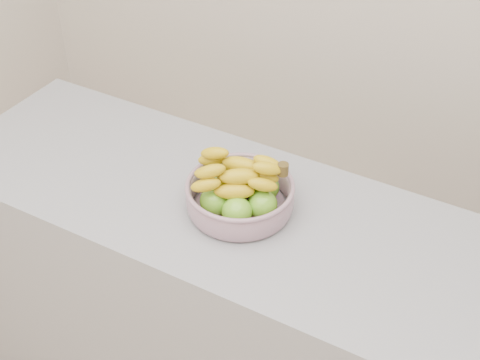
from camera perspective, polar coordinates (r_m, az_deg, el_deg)
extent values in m
cube|color=gray|center=(2.13, 1.90, -12.35)|extent=(2.00, 0.60, 0.90)
cylinder|color=#9AA5B9|center=(1.83, 0.00, -2.32)|extent=(0.25, 0.25, 0.01)
torus|color=#9AA5B9|center=(1.78, 0.00, -0.50)|extent=(0.29, 0.29, 0.01)
sphere|color=#559B1A|center=(1.74, -0.26, -2.72)|extent=(0.08, 0.08, 0.08)
sphere|color=#559B1A|center=(1.77, 1.92, -2.09)|extent=(0.08, 0.08, 0.08)
sphere|color=#559B1A|center=(1.82, 2.11, -0.60)|extent=(0.08, 0.08, 0.08)
sphere|color=#559B1A|center=(1.85, 0.25, 0.24)|extent=(0.08, 0.08, 0.08)
sphere|color=#559B1A|center=(1.83, -1.85, -0.33)|extent=(0.08, 0.08, 0.08)
sphere|color=#559B1A|center=(1.78, -2.17, -1.80)|extent=(0.08, 0.08, 0.08)
ellipsoid|color=yellow|center=(1.73, -0.49, -0.97)|extent=(0.18, 0.13, 0.04)
ellipsoid|color=yellow|center=(1.77, -0.31, -0.02)|extent=(0.19, 0.11, 0.04)
ellipsoid|color=yellow|center=(1.81, -0.14, 0.90)|extent=(0.19, 0.09, 0.04)
ellipsoid|color=yellow|center=(1.73, -0.09, 0.31)|extent=(0.18, 0.14, 0.04)
ellipsoid|color=yellow|center=(1.77, 0.09, 1.31)|extent=(0.19, 0.08, 0.04)
cylinder|color=#443515|center=(1.73, 3.69, 0.92)|extent=(0.03, 0.03, 0.03)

